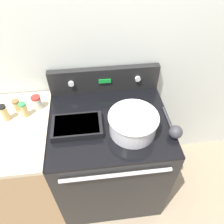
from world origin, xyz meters
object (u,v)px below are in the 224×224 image
(mixing_bowl, at_px, (133,123))
(spice_jar_black_cap, at_px, (5,113))
(spice_jar_green_cap, at_px, (24,110))
(ladle, at_px, (175,131))
(spice_jar_brown_cap, at_px, (17,105))
(casserole_dish, at_px, (77,126))
(spice_jar_red_cap, at_px, (37,102))

(mixing_bowl, relative_size, spice_jar_black_cap, 2.59)
(spice_jar_green_cap, height_order, spice_jar_black_cap, spice_jar_black_cap)
(spice_jar_green_cap, bearing_deg, ladle, -16.20)
(ladle, distance_m, spice_jar_brown_cap, 1.06)
(mixing_bowl, height_order, ladle, mixing_bowl)
(spice_jar_green_cap, relative_size, spice_jar_black_cap, 0.92)
(casserole_dish, distance_m, spice_jar_brown_cap, 0.46)
(casserole_dish, relative_size, spice_jar_green_cap, 2.88)
(casserole_dish, xyz_separation_m, spice_jar_red_cap, (-0.27, 0.21, 0.04))
(mixing_bowl, relative_size, casserole_dish, 0.98)
(ladle, distance_m, spice_jar_black_cap, 1.09)
(casserole_dish, relative_size, spice_jar_red_cap, 3.15)
(casserole_dish, xyz_separation_m, spice_jar_green_cap, (-0.34, 0.15, 0.04))
(spice_jar_black_cap, bearing_deg, spice_jar_brown_cap, 56.53)
(casserole_dish, bearing_deg, ladle, -11.66)
(mixing_bowl, bearing_deg, spice_jar_black_cap, 167.06)
(ladle, height_order, spice_jar_black_cap, spice_jar_black_cap)
(mixing_bowl, xyz_separation_m, spice_jar_black_cap, (-0.81, 0.19, -0.00))
(spice_jar_brown_cap, bearing_deg, casserole_dish, -27.93)
(ladle, distance_m, spice_jar_green_cap, 0.98)
(mixing_bowl, bearing_deg, spice_jar_red_cap, 156.21)
(ladle, bearing_deg, casserole_dish, 168.34)
(casserole_dish, relative_size, spice_jar_brown_cap, 3.84)
(spice_jar_brown_cap, bearing_deg, ladle, -18.59)
(ladle, height_order, spice_jar_brown_cap, spice_jar_brown_cap)
(casserole_dish, bearing_deg, spice_jar_brown_cap, 152.07)
(spice_jar_green_cap, xyz_separation_m, spice_jar_brown_cap, (-0.06, 0.06, -0.01))
(spice_jar_brown_cap, distance_m, spice_jar_black_cap, 0.10)
(ladle, xyz_separation_m, spice_jar_green_cap, (-0.94, 0.27, 0.03))
(spice_jar_brown_cap, relative_size, spice_jar_black_cap, 0.69)
(mixing_bowl, xyz_separation_m, spice_jar_red_cap, (-0.61, 0.27, -0.01))
(mixing_bowl, height_order, spice_jar_red_cap, mixing_bowl)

